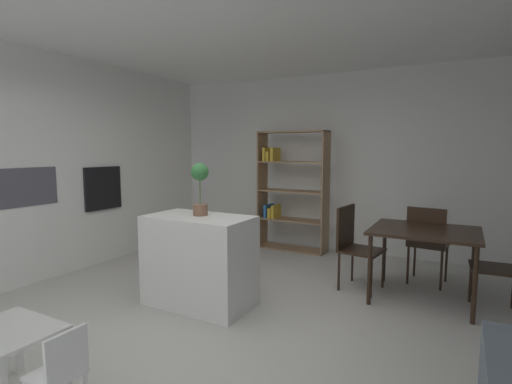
{
  "coord_description": "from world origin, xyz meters",
  "views": [
    {
      "loc": [
        2.04,
        -2.89,
        1.61
      ],
      "look_at": [
        0.23,
        0.41,
        1.2
      ],
      "focal_mm": 26.76,
      "sensor_mm": 36.0,
      "label": 1
    }
  ],
  "objects_px": {
    "child_table": "(10,341)",
    "dining_chair_far": "(427,239)",
    "potted_plant_on_island": "(200,184)",
    "child_chair_right": "(60,373)",
    "dining_chair_island_side": "(353,240)",
    "dining_chair_window_side": "(509,259)",
    "open_bookshelf": "(289,190)",
    "built_in_oven": "(103,188)",
    "dining_table": "(425,236)",
    "kitchen_island": "(199,261)"
  },
  "relations": [
    {
      "from": "child_chair_right",
      "to": "dining_chair_far",
      "type": "xyz_separation_m",
      "value": [
        1.65,
        3.58,
        0.24
      ]
    },
    {
      "from": "dining_table",
      "to": "dining_chair_far",
      "type": "distance_m",
      "value": 0.51
    },
    {
      "from": "built_in_oven",
      "to": "potted_plant_on_island",
      "type": "distance_m",
      "value": 2.2
    },
    {
      "from": "dining_chair_island_side",
      "to": "dining_chair_far",
      "type": "xyz_separation_m",
      "value": [
        0.75,
        0.48,
        0.0
      ]
    },
    {
      "from": "potted_plant_on_island",
      "to": "dining_table",
      "type": "relative_size",
      "value": 0.51
    },
    {
      "from": "child_table",
      "to": "potted_plant_on_island",
      "type": "bearing_deg",
      "value": 86.53
    },
    {
      "from": "dining_chair_island_side",
      "to": "dining_chair_far",
      "type": "height_order",
      "value": "dining_chair_island_side"
    },
    {
      "from": "dining_chair_island_side",
      "to": "dining_chair_far",
      "type": "distance_m",
      "value": 0.89
    },
    {
      "from": "dining_chair_far",
      "to": "child_table",
      "type": "bearing_deg",
      "value": 65.0
    },
    {
      "from": "child_table",
      "to": "dining_chair_far",
      "type": "distance_m",
      "value": 4.18
    },
    {
      "from": "open_bookshelf",
      "to": "child_chair_right",
      "type": "height_order",
      "value": "open_bookshelf"
    },
    {
      "from": "child_table",
      "to": "dining_table",
      "type": "relative_size",
      "value": 0.58
    },
    {
      "from": "open_bookshelf",
      "to": "dining_chair_window_side",
      "type": "distance_m",
      "value": 3.2
    },
    {
      "from": "potted_plant_on_island",
      "to": "child_table",
      "type": "distance_m",
      "value": 2.07
    },
    {
      "from": "open_bookshelf",
      "to": "dining_chair_island_side",
      "type": "height_order",
      "value": "open_bookshelf"
    },
    {
      "from": "dining_chair_window_side",
      "to": "potted_plant_on_island",
      "type": "bearing_deg",
      "value": -70.15
    },
    {
      "from": "built_in_oven",
      "to": "open_bookshelf",
      "type": "relative_size",
      "value": 0.32
    },
    {
      "from": "dining_chair_window_side",
      "to": "child_chair_right",
      "type": "bearing_deg",
      "value": -41.64
    },
    {
      "from": "potted_plant_on_island",
      "to": "child_chair_right",
      "type": "height_order",
      "value": "potted_plant_on_island"
    },
    {
      "from": "open_bookshelf",
      "to": "dining_table",
      "type": "xyz_separation_m",
      "value": [
        2.15,
        -1.28,
        -0.28
      ]
    },
    {
      "from": "open_bookshelf",
      "to": "dining_table",
      "type": "distance_m",
      "value": 2.51
    },
    {
      "from": "potted_plant_on_island",
      "to": "child_chair_right",
      "type": "relative_size",
      "value": 0.92
    },
    {
      "from": "kitchen_island",
      "to": "child_chair_right",
      "type": "distance_m",
      "value": 1.87
    },
    {
      "from": "potted_plant_on_island",
      "to": "dining_table",
      "type": "bearing_deg",
      "value": 30.51
    },
    {
      "from": "open_bookshelf",
      "to": "potted_plant_on_island",
      "type": "bearing_deg",
      "value": -87.79
    },
    {
      "from": "child_table",
      "to": "dining_chair_window_side",
      "type": "distance_m",
      "value": 4.26
    },
    {
      "from": "child_chair_right",
      "to": "open_bookshelf",
      "type": "bearing_deg",
      "value": -173.86
    },
    {
      "from": "built_in_oven",
      "to": "child_table",
      "type": "bearing_deg",
      "value": -50.24
    },
    {
      "from": "dining_chair_island_side",
      "to": "child_chair_right",
      "type": "bearing_deg",
      "value": 171.65
    },
    {
      "from": "dining_table",
      "to": "dining_chair_far",
      "type": "height_order",
      "value": "dining_chair_far"
    },
    {
      "from": "built_in_oven",
      "to": "potted_plant_on_island",
      "type": "bearing_deg",
      "value": -14.21
    },
    {
      "from": "child_chair_right",
      "to": "dining_chair_far",
      "type": "relative_size",
      "value": 0.62
    },
    {
      "from": "potted_plant_on_island",
      "to": "dining_chair_island_side",
      "type": "height_order",
      "value": "potted_plant_on_island"
    },
    {
      "from": "child_table",
      "to": "dining_chair_window_side",
      "type": "bearing_deg",
      "value": 46.56
    },
    {
      "from": "dining_chair_island_side",
      "to": "dining_chair_window_side",
      "type": "xyz_separation_m",
      "value": [
        1.52,
        -0.01,
        -0.02
      ]
    },
    {
      "from": "kitchen_island",
      "to": "child_chair_right",
      "type": "height_order",
      "value": "kitchen_island"
    },
    {
      "from": "open_bookshelf",
      "to": "child_chair_right",
      "type": "xyz_separation_m",
      "value": [
        0.48,
        -4.36,
        -0.65
      ]
    },
    {
      "from": "built_in_oven",
      "to": "potted_plant_on_island",
      "type": "xyz_separation_m",
      "value": [
        2.12,
        -0.54,
        0.19
      ]
    },
    {
      "from": "open_bookshelf",
      "to": "child_table",
      "type": "xyz_separation_m",
      "value": [
        -0.02,
        -4.36,
        -0.58
      ]
    },
    {
      "from": "dining_chair_island_side",
      "to": "kitchen_island",
      "type": "bearing_deg",
      "value": 142.93
    },
    {
      "from": "open_bookshelf",
      "to": "dining_chair_window_side",
      "type": "relative_size",
      "value": 2.02
    },
    {
      "from": "built_in_oven",
      "to": "dining_chair_island_side",
      "type": "bearing_deg",
      "value": 11.38
    },
    {
      "from": "kitchen_island",
      "to": "dining_chair_far",
      "type": "relative_size",
      "value": 1.15
    },
    {
      "from": "child_table",
      "to": "dining_chair_island_side",
      "type": "relative_size",
      "value": 0.64
    },
    {
      "from": "potted_plant_on_island",
      "to": "dining_chair_window_side",
      "type": "bearing_deg",
      "value": 23.36
    },
    {
      "from": "child_table",
      "to": "dining_chair_window_side",
      "type": "height_order",
      "value": "dining_chair_window_side"
    },
    {
      "from": "kitchen_island",
      "to": "open_bookshelf",
      "type": "relative_size",
      "value": 0.57
    },
    {
      "from": "child_chair_right",
      "to": "dining_chair_window_side",
      "type": "bearing_deg",
      "value": 141.68
    },
    {
      "from": "dining_table",
      "to": "dining_chair_window_side",
      "type": "bearing_deg",
      "value": 0.48
    },
    {
      "from": "dining_chair_island_side",
      "to": "dining_chair_window_side",
      "type": "height_order",
      "value": "dining_chair_island_side"
    }
  ]
}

